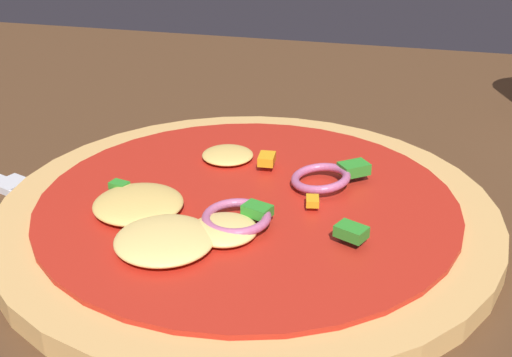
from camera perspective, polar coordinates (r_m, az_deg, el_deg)
dining_table at (r=0.42m, az=-3.77°, el=-4.67°), size 1.42×0.84×0.04m
pizza at (r=0.39m, az=-0.96°, el=-2.86°), size 0.29×0.29×0.03m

